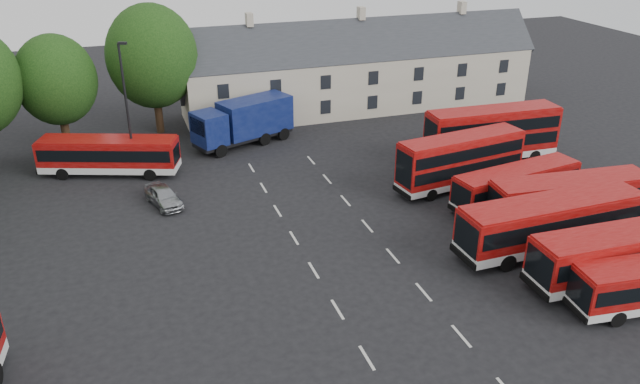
{
  "coord_description": "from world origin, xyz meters",
  "views": [
    {
      "loc": [
        -9.41,
        -27.11,
        19.36
      ],
      "look_at": [
        2.25,
        7.52,
        2.2
      ],
      "focal_mm": 35.0,
      "sensor_mm": 36.0,
      "label": 1
    }
  ],
  "objects_px": {
    "bus_dd_south": "(460,158)",
    "box_truck": "(244,120)",
    "silver_car": "(164,196)",
    "lamppost": "(127,107)"
  },
  "relations": [
    {
      "from": "bus_dd_south",
      "to": "lamppost",
      "type": "xyz_separation_m",
      "value": [
        -22.5,
        10.12,
        3.17
      ]
    },
    {
      "from": "silver_car",
      "to": "lamppost",
      "type": "bearing_deg",
      "value": 86.64
    },
    {
      "from": "silver_car",
      "to": "bus_dd_south",
      "type": "bearing_deg",
      "value": -27.71
    },
    {
      "from": "bus_dd_south",
      "to": "silver_car",
      "type": "xyz_separation_m",
      "value": [
        -20.98,
        3.91,
        -1.6
      ]
    },
    {
      "from": "bus_dd_south",
      "to": "box_truck",
      "type": "xyz_separation_m",
      "value": [
        -13.0,
        13.87,
        -0.12
      ]
    },
    {
      "from": "silver_car",
      "to": "lamppost",
      "type": "height_order",
      "value": "lamppost"
    },
    {
      "from": "box_truck",
      "to": "silver_car",
      "type": "height_order",
      "value": "box_truck"
    },
    {
      "from": "bus_dd_south",
      "to": "lamppost",
      "type": "height_order",
      "value": "lamppost"
    },
    {
      "from": "lamppost",
      "to": "box_truck",
      "type": "bearing_deg",
      "value": 21.53
    },
    {
      "from": "bus_dd_south",
      "to": "box_truck",
      "type": "distance_m",
      "value": 19.01
    }
  ]
}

